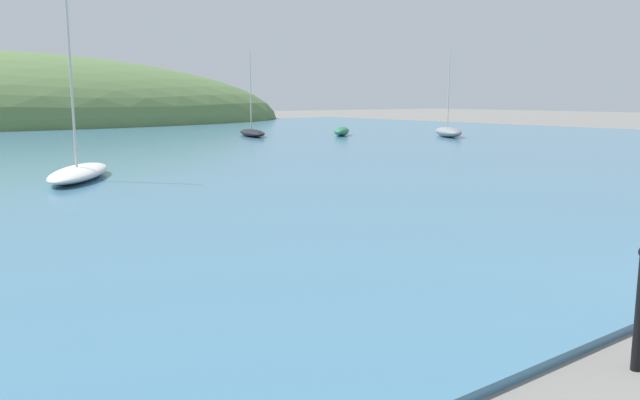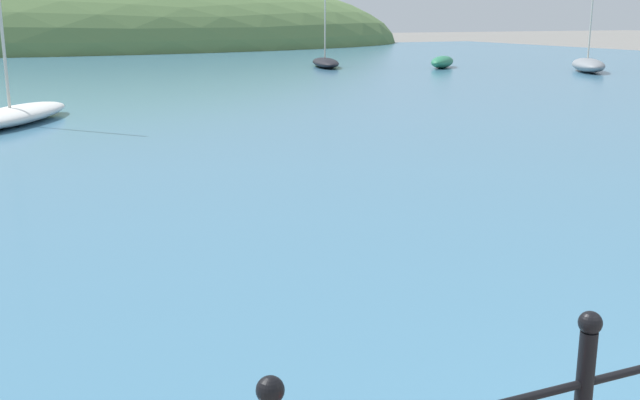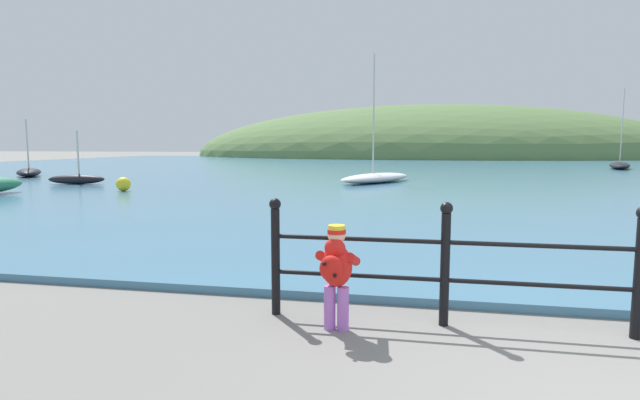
# 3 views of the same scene
# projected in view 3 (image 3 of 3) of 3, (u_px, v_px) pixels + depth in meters

# --- Properties ---
(water) EXTENTS (80.00, 60.00, 0.10)m
(water) POSITION_uv_depth(u_px,v_px,m) (442.00, 169.00, 34.33)
(water) COLOR teal
(water) RESTS_ON ground
(far_hillside) EXTENTS (65.89, 36.24, 13.94)m
(far_hillside) POSITION_uv_depth(u_px,v_px,m) (431.00, 157.00, 68.13)
(far_hillside) COLOR #567542
(far_hillside) RESTS_ON ground
(iron_railing) EXTENTS (6.88, 0.12, 1.21)m
(iron_railing) POSITION_uv_depth(u_px,v_px,m) (640.00, 269.00, 4.45)
(iron_railing) COLOR black
(iron_railing) RESTS_ON ground
(child_in_coat) EXTENTS (0.40, 0.54, 1.00)m
(child_in_coat) POSITION_uv_depth(u_px,v_px,m) (336.00, 268.00, 4.65)
(child_in_coat) COLOR #AD66C6
(child_in_coat) RESTS_ON ground
(boat_red_dinghy) EXTENTS (2.33, 1.15, 2.20)m
(boat_red_dinghy) POSITION_uv_depth(u_px,v_px,m) (77.00, 179.00, 20.61)
(boat_red_dinghy) COLOR black
(boat_red_dinghy) RESTS_ON water
(boat_green_fishing) EXTENTS (2.76, 3.14, 2.91)m
(boat_green_fishing) POSITION_uv_depth(u_px,v_px,m) (29.00, 172.00, 25.55)
(boat_green_fishing) COLOR black
(boat_green_fishing) RESTS_ON water
(boat_mid_harbor) EXTENTS (3.41, 4.56, 5.38)m
(boat_mid_harbor) POSITION_uv_depth(u_px,v_px,m) (376.00, 177.00, 21.44)
(boat_mid_harbor) COLOR silver
(boat_mid_harbor) RESTS_ON water
(boat_twin_mast) EXTENTS (2.43, 4.60, 5.33)m
(boat_twin_mast) POSITION_uv_depth(u_px,v_px,m) (620.00, 165.00, 33.36)
(boat_twin_mast) COLOR black
(boat_twin_mast) RESTS_ON water
(mooring_buoy) EXTENTS (0.50, 0.50, 0.50)m
(mooring_buoy) POSITION_uv_depth(u_px,v_px,m) (123.00, 184.00, 17.52)
(mooring_buoy) COLOR yellow
(mooring_buoy) RESTS_ON water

